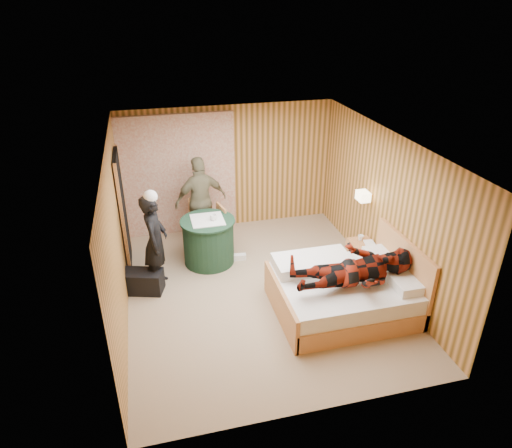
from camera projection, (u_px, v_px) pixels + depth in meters
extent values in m
cube|color=tan|center=(260.00, 290.00, 7.49)|extent=(4.20, 5.00, 0.01)
cube|color=white|center=(260.00, 143.00, 6.36)|extent=(4.20, 5.00, 0.01)
cube|color=tan|center=(229.00, 168.00, 9.09)|extent=(4.20, 0.02, 2.50)
cube|color=tan|center=(117.00, 239.00, 6.47)|extent=(0.02, 5.00, 2.50)
cube|color=tan|center=(385.00, 209.00, 7.38)|extent=(0.02, 5.00, 2.50)
cube|color=beige|center=(179.00, 176.00, 8.83)|extent=(2.20, 0.08, 2.40)
cube|color=black|center=(123.00, 212.00, 7.79)|extent=(0.06, 0.90, 2.05)
cylinder|color=gold|center=(367.00, 196.00, 7.72)|extent=(0.18, 0.04, 0.04)
cube|color=beige|center=(363.00, 196.00, 7.71)|extent=(0.18, 0.24, 0.16)
cube|color=tan|center=(342.00, 301.00, 6.98)|extent=(1.98, 1.59, 0.30)
cube|color=silver|center=(344.00, 287.00, 6.85)|extent=(1.92, 1.53, 0.25)
cube|color=tan|center=(280.00, 304.00, 6.70)|extent=(0.06, 1.59, 0.55)
cube|color=tan|center=(402.00, 271.00, 7.01)|extent=(0.06, 1.59, 1.09)
cube|color=white|center=(405.00, 283.00, 6.61)|extent=(0.38, 0.55, 0.14)
cube|color=white|center=(380.00, 257.00, 7.26)|extent=(0.38, 0.55, 0.14)
cube|color=silver|center=(312.00, 262.00, 7.07)|extent=(1.19, 0.59, 0.18)
cube|color=tan|center=(362.00, 257.00, 7.92)|extent=(0.39, 0.54, 0.54)
cube|color=tan|center=(363.00, 249.00, 7.84)|extent=(0.41, 0.56, 0.03)
cylinder|color=#1B3A28|center=(209.00, 242.00, 8.12)|extent=(0.89, 0.89, 0.82)
cylinder|color=#1B3A28|center=(207.00, 221.00, 7.93)|extent=(0.96, 0.96, 0.03)
cube|color=white|center=(207.00, 220.00, 7.92)|extent=(0.74, 0.74, 0.01)
cube|color=tan|center=(203.00, 223.00, 8.68)|extent=(0.48, 0.48, 0.05)
cube|color=tan|center=(199.00, 207.00, 8.72)|extent=(0.42, 0.11, 0.46)
cylinder|color=tan|center=(198.00, 240.00, 8.59)|extent=(0.04, 0.04, 0.43)
cylinder|color=tan|center=(209.00, 229.00, 8.99)|extent=(0.04, 0.04, 0.43)
cube|color=tan|center=(213.00, 231.00, 8.44)|extent=(0.49, 0.49, 0.05)
cube|color=tan|center=(222.00, 217.00, 8.40)|extent=(0.13, 0.41, 0.45)
cylinder|color=tan|center=(202.00, 240.00, 8.61)|extent=(0.04, 0.04, 0.42)
cylinder|color=tan|center=(225.00, 243.00, 8.47)|extent=(0.04, 0.04, 0.42)
cube|color=black|center=(142.00, 281.00, 7.40)|extent=(0.72, 0.52, 0.37)
cube|color=white|center=(239.00, 257.00, 8.33)|extent=(0.26, 0.13, 0.11)
cube|color=white|center=(224.00, 259.00, 8.26)|extent=(0.29, 0.13, 0.13)
imported|color=black|center=(155.00, 241.00, 7.31)|extent=(0.50, 0.66, 1.62)
imported|color=#756D4E|center=(201.00, 201.00, 8.61)|extent=(1.08, 0.63, 1.72)
imported|color=maroon|center=(356.00, 262.00, 6.44)|extent=(0.86, 0.67, 1.77)
imported|color=white|center=(365.00, 244.00, 7.75)|extent=(0.21, 0.25, 0.02)
imported|color=white|center=(365.00, 243.00, 7.74)|extent=(0.19, 0.24, 0.02)
imported|color=white|center=(361.00, 238.00, 7.89)|extent=(0.10, 0.10, 0.09)
imported|color=white|center=(213.00, 218.00, 7.87)|extent=(0.16, 0.16, 0.10)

